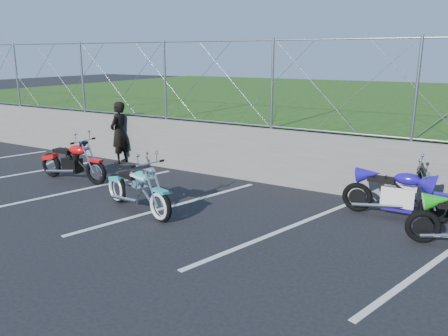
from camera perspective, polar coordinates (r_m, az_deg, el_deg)
The scene contains 9 objects.
ground at distance 8.10m, azimuth -10.99°, elevation -7.00°, with size 90.00×90.00×0.00m, color black.
retaining_wall at distance 10.68m, azimuth 1.15°, elevation 2.19°, with size 30.00×0.22×1.30m, color #60605B.
grass_field at distance 19.92m, azimuth 15.29°, elevation 7.49°, with size 30.00×20.00×1.30m, color #244A13.
chain_link_fence at distance 10.45m, azimuth 1.20°, elevation 11.06°, with size 28.00×0.03×2.00m.
parking_lines at distance 8.21m, azimuth 0.04°, elevation -6.41°, with size 18.29×4.31×0.01m.
cruiser_turquoise at distance 8.50m, azimuth -11.12°, elevation -2.99°, with size 2.04×0.77×1.04m.
naked_orange at distance 11.00m, azimuth -19.07°, elevation 0.61°, with size 2.06×0.70×1.02m.
sportbike_blue at distance 8.64m, azimuth 21.67°, elevation -3.36°, with size 1.95×0.69×1.01m.
person_standing at distance 12.40m, azimuth -13.55°, elevation 4.49°, with size 0.62×0.41×1.71m, color black.
Camera 1 is at (5.02, -5.64, 2.95)m, focal length 35.00 mm.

